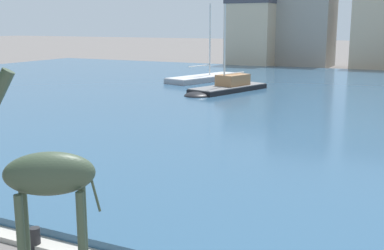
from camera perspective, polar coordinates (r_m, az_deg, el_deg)
The scene contains 7 objects.
harbor_water at distance 31.69m, azimuth 15.20°, elevation 2.46°, with size 79.49×45.24×0.32m, color #2D5170.
giraffe_statue at distance 9.19m, azimuth -16.87°, elevation -5.92°, with size 2.31×1.77×4.49m.
sailboat_grey at distance 41.66m, azimuth 2.22°, elevation 5.29°, with size 4.35×8.79×6.55m.
sailboat_black at distance 34.49m, azimuth 3.74°, elevation 4.11°, with size 3.94×7.56×6.26m.
mooring_bollard at distance 11.94m, azimuth -17.59°, elevation -12.31°, with size 0.24×0.24×0.50m, color #232326.
townhouse_end_terrace at distance 59.22m, azimuth 7.28°, elevation 10.57°, with size 5.24×6.93×7.93m.
townhouse_corner_house at distance 60.00m, azimuth 12.85°, elevation 11.79°, with size 6.47×5.69×10.87m.
Camera 1 is at (6.12, -2.01, 4.99)m, focal length 46.40 mm.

